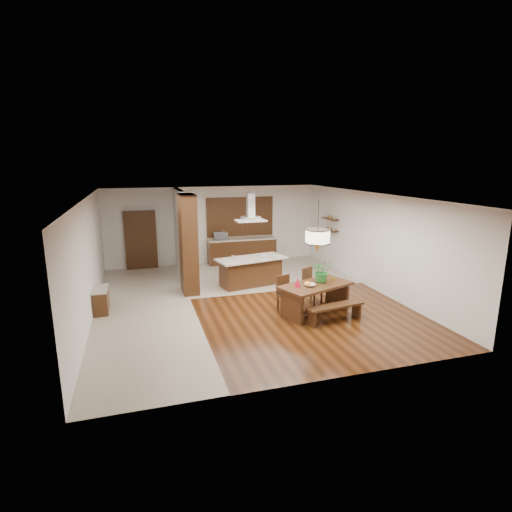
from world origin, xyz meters
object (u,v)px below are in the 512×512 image
object	(u,v)px
pendant_lantern	(318,227)
range_hood	(251,207)
dining_bench	(335,313)
fruit_bowl	(310,285)
foliage_plant	(322,271)
hallway_console	(101,300)
microwave	(221,236)
dining_table	(316,292)
dining_chair_left	(287,294)
dining_chair_right	(313,286)
island_cup	(264,256)
kitchen_island	(251,271)

from	to	relation	value
pendant_lantern	range_hood	distance (m)	2.94
pendant_lantern	dining_bench	bearing A→B (deg)	-70.02
fruit_bowl	foliage_plant	bearing A→B (deg)	30.49
hallway_console	microwave	size ratio (longest dim) A/B	1.72
hallway_console	pendant_lantern	world-z (taller)	pendant_lantern
fruit_bowl	dining_table	bearing A→B (deg)	28.62
dining_chair_left	dining_bench	bearing A→B (deg)	-64.39
dining_chair_left	dining_chair_right	xyz separation A→B (m)	(0.88, 0.32, 0.03)
dining_chair_left	dining_chair_right	distance (m)	0.93
hallway_console	dining_bench	world-z (taller)	hallway_console
foliage_plant	range_hood	world-z (taller)	range_hood
dining_table	island_cup	size ratio (longest dim) A/B	15.65
fruit_bowl	island_cup	distance (m)	2.83
dining_table	foliage_plant	world-z (taller)	foliage_plant
dining_bench	kitchen_island	size ratio (longest dim) A/B	0.65
dining_chair_right	microwave	xyz separation A→B (m)	(-1.49, 5.03, 0.60)
dining_bench	microwave	world-z (taller)	microwave
dining_chair_right	island_cup	world-z (taller)	island_cup
dining_chair_right	range_hood	xyz separation A→B (m)	(-1.15, 2.10, 1.97)
dining_chair_right	range_hood	size ratio (longest dim) A/B	1.10
range_hood	hallway_console	bearing A→B (deg)	-165.74
dining_table	fruit_bowl	xyz separation A→B (m)	(-0.22, -0.12, 0.24)
fruit_bowl	microwave	size ratio (longest dim) A/B	0.51
hallway_console	fruit_bowl	world-z (taller)	fruit_bowl
dining_chair_left	pendant_lantern	xyz separation A→B (m)	(0.63, -0.38, 1.78)
hallway_console	kitchen_island	xyz separation A→B (m)	(4.33, 1.10, 0.14)
dining_bench	foliage_plant	world-z (taller)	foliage_plant
dining_table	dining_bench	bearing A→B (deg)	-70.02
range_hood	dining_chair_left	bearing A→B (deg)	-83.52
kitchen_island	microwave	bearing A→B (deg)	84.51
dining_chair_right	island_cup	bearing A→B (deg)	80.78
dining_chair_right	range_hood	distance (m)	3.10
range_hood	microwave	distance (m)	3.25
dining_chair_left	foliage_plant	xyz separation A→B (m)	(0.86, -0.23, 0.61)
dining_table	dining_chair_left	distance (m)	0.74
hallway_console	pendant_lantern	distance (m)	5.84
dining_chair_left	foliage_plant	bearing A→B (deg)	-30.08
dining_table	microwave	xyz separation A→B (m)	(-1.25, 5.72, 0.52)
kitchen_island	pendant_lantern	bearing A→B (deg)	-84.05
hallway_console	microwave	world-z (taller)	microwave
dining_table	pendant_lantern	world-z (taller)	pendant_lantern
dining_table	fruit_bowl	world-z (taller)	fruit_bowl
dining_table	island_cup	distance (m)	2.77
dining_bench	microwave	xyz separation A→B (m)	(-1.48, 6.35, 0.88)
island_cup	foliage_plant	bearing A→B (deg)	-73.62
kitchen_island	microwave	world-z (taller)	microwave
dining_bench	fruit_bowl	bearing A→B (deg)	131.27
dining_bench	range_hood	size ratio (longest dim) A/B	1.67
microwave	foliage_plant	bearing A→B (deg)	-71.00
dining_bench	pendant_lantern	bearing A→B (deg)	109.98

